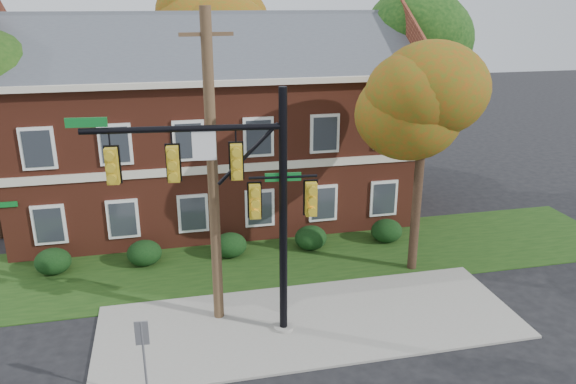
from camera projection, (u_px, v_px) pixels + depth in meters
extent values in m
plane|color=black|center=(319.00, 340.00, 17.93)|extent=(120.00, 120.00, 0.00)
cube|color=gray|center=(311.00, 322.00, 18.84)|extent=(14.00, 5.00, 0.08)
cube|color=#193811|center=(280.00, 259.00, 23.45)|extent=(30.00, 6.00, 0.04)
cube|color=maroon|center=(215.00, 146.00, 27.43)|extent=(18.00, 8.00, 7.00)
cube|color=beige|center=(211.00, 71.00, 26.24)|extent=(18.80, 8.80, 0.24)
cube|color=beige|center=(224.00, 169.00, 23.71)|extent=(18.00, 0.12, 0.35)
ellipsoid|color=black|center=(53.00, 261.00, 22.06)|extent=(1.40, 1.26, 1.05)
ellipsoid|color=black|center=(144.00, 253.00, 22.79)|extent=(1.40, 1.26, 1.05)
ellipsoid|color=black|center=(230.00, 245.00, 23.52)|extent=(1.40, 1.26, 1.05)
ellipsoid|color=black|center=(311.00, 238.00, 24.24)|extent=(1.40, 1.26, 1.05)
ellipsoid|color=black|center=(387.00, 231.00, 24.97)|extent=(1.40, 1.26, 1.05)
cylinder|color=black|center=(417.00, 201.00, 21.71)|extent=(0.36, 0.36, 5.76)
ellipsoid|color=#A0390D|center=(424.00, 109.00, 20.53)|extent=(4.25, 4.25, 3.60)
ellipsoid|color=#A0390D|center=(446.00, 94.00, 20.12)|extent=(3.50, 3.50, 3.00)
cylinder|color=black|center=(414.00, 130.00, 30.63)|extent=(0.36, 0.36, 7.04)
ellipsoid|color=black|center=(421.00, 47.00, 29.19)|extent=(5.95, 5.95, 5.04)
ellipsoid|color=black|center=(442.00, 35.00, 28.69)|extent=(4.90, 4.90, 4.20)
cylinder|color=black|center=(218.00, 108.00, 34.90)|extent=(0.36, 0.36, 7.68)
ellipsoid|color=#9F3D0D|center=(214.00, 28.00, 33.33)|extent=(6.46, 6.46, 5.47)
ellipsoid|color=#9F3D0D|center=(231.00, 18.00, 32.81)|extent=(5.32, 5.32, 4.56)
cylinder|color=gray|center=(284.00, 328.00, 18.37)|extent=(0.64, 0.64, 0.18)
cylinder|color=black|center=(283.00, 218.00, 17.10)|extent=(0.27, 0.27, 7.97)
cylinder|color=black|center=(183.00, 129.00, 15.84)|extent=(5.69, 0.75, 0.18)
cylinder|color=black|center=(283.00, 177.00, 16.67)|extent=(2.05, 0.29, 0.09)
cube|color=gold|center=(112.00, 166.00, 15.94)|extent=(0.53, 0.39, 1.32)
cube|color=gold|center=(173.00, 164.00, 16.13)|extent=(0.53, 0.39, 1.32)
cube|color=gold|center=(237.00, 162.00, 16.34)|extent=(0.53, 0.39, 1.32)
cube|color=silver|center=(204.00, 146.00, 16.07)|extent=(0.68, 0.11, 0.85)
cube|color=#0D6522|center=(86.00, 122.00, 15.46)|extent=(1.14, 0.16, 0.27)
cube|color=gold|center=(255.00, 202.00, 16.81)|extent=(0.53, 0.39, 1.32)
cube|color=gold|center=(311.00, 199.00, 17.01)|extent=(0.53, 0.39, 1.32)
cube|color=#0D6522|center=(283.00, 177.00, 16.67)|extent=(1.08, 0.15, 0.26)
cylinder|color=#513925|center=(213.00, 176.00, 17.49)|extent=(0.36, 0.36, 10.14)
cube|color=#513925|center=(206.00, 34.00, 16.09)|extent=(1.58, 0.23, 0.11)
cylinder|color=slate|center=(145.00, 362.00, 14.81)|extent=(0.07, 0.07, 2.46)
cube|color=slate|center=(142.00, 333.00, 14.52)|extent=(0.36, 0.07, 0.69)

